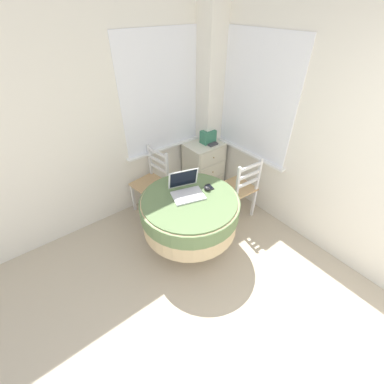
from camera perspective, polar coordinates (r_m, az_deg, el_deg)
corner_room_shell at (r=2.65m, az=8.57°, el=10.62°), size 4.10×5.08×2.55m
round_dining_table at (r=2.86m, az=-0.52°, el=-4.26°), size 1.09×1.09×0.73m
laptop at (r=2.79m, az=-1.27°, el=0.56°), size 0.41×0.39×0.25m
computer_mouse at (r=2.86m, az=3.34°, el=0.80°), size 0.06×0.09×0.05m
cell_phone at (r=2.92m, az=3.93°, el=1.13°), size 0.08×0.12×0.01m
dining_chair_near_back_window at (r=3.51m, az=-8.83°, el=2.05°), size 0.46×0.46×0.91m
dining_chair_near_right_window at (r=3.42m, az=10.42°, el=0.69°), size 0.43×0.43×0.91m
corner_cabinet at (r=3.98m, az=2.60°, el=5.90°), size 0.55×0.45×0.76m
storage_box at (r=3.78m, az=3.59°, el=12.18°), size 0.20×0.14×0.18m
book_on_cabinet at (r=3.78m, az=4.10°, el=10.84°), size 0.14×0.18×0.02m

